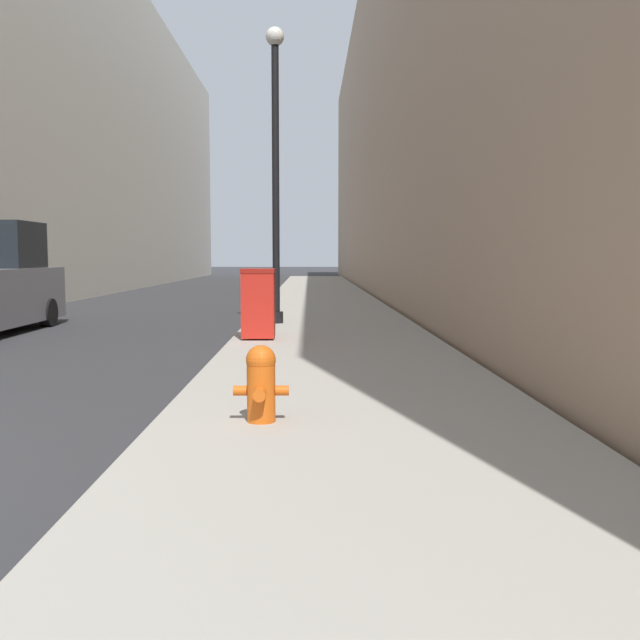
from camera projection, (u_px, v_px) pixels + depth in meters
The scene contains 5 objects.
sidewalk_right at pixel (324, 305), 22.59m from camera, with size 3.74×60.00×0.12m.
building_right_stone at pixel (509, 122), 30.03m from camera, with size 12.00×60.00×14.48m.
fire_hydrant at pixel (261, 382), 6.35m from camera, with size 0.50×0.38×0.69m.
trash_bin at pixel (258, 303), 12.69m from camera, with size 0.59×0.62×1.26m.
lamppost at pixel (276, 159), 15.44m from camera, with size 0.40×0.40×6.35m.
Camera 1 is at (4.66, -4.54, 1.60)m, focal length 40.00 mm.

